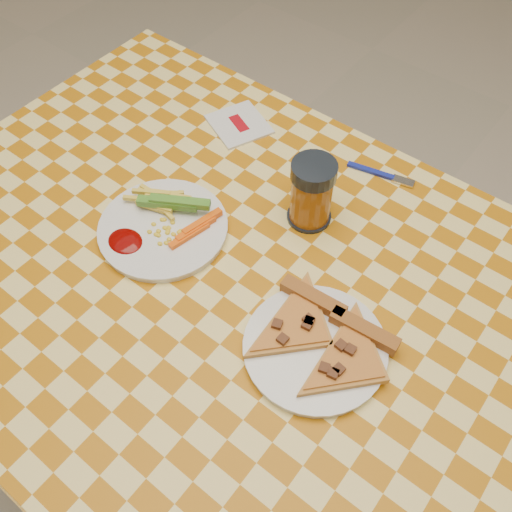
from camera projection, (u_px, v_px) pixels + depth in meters
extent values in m
plane|color=beige|center=(245.00, 438.00, 1.54)|extent=(8.00, 8.00, 0.00)
cylinder|color=silver|center=(169.00, 186.00, 1.62)|extent=(0.06, 0.06, 0.71)
cube|color=brown|center=(238.00, 291.00, 0.96)|extent=(1.20, 0.80, 0.04)
cylinder|color=white|center=(163.00, 229.00, 1.00)|extent=(0.23, 0.23, 0.01)
cylinder|color=white|center=(315.00, 349.00, 0.86)|extent=(0.25, 0.25, 0.01)
cube|color=#12590E|center=(174.00, 203.00, 0.99)|extent=(0.11, 0.08, 0.02)
cube|color=#FC5B0B|center=(196.00, 229.00, 0.98)|extent=(0.07, 0.09, 0.02)
ellipsoid|color=#6A0402|center=(125.00, 242.00, 0.97)|extent=(0.06, 0.05, 0.01)
cube|color=#AA5126|center=(313.00, 298.00, 0.89)|extent=(0.11, 0.03, 0.02)
cube|color=#AA5126|center=(364.00, 331.00, 0.86)|extent=(0.11, 0.03, 0.02)
cylinder|color=black|center=(309.00, 216.00, 1.02)|extent=(0.08, 0.08, 0.01)
cylinder|color=#88460E|center=(311.00, 198.00, 0.98)|extent=(0.07, 0.07, 0.10)
cylinder|color=black|center=(314.00, 171.00, 0.93)|extent=(0.08, 0.08, 0.03)
cube|color=silver|center=(239.00, 124.00, 1.17)|extent=(0.15, 0.14, 0.01)
cube|color=#A70915|center=(239.00, 123.00, 1.17)|extent=(0.06, 0.04, 0.00)
cube|color=navy|center=(371.00, 171.00, 1.09)|extent=(0.09, 0.03, 0.01)
cube|color=silver|center=(403.00, 181.00, 1.07)|extent=(0.04, 0.03, 0.00)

